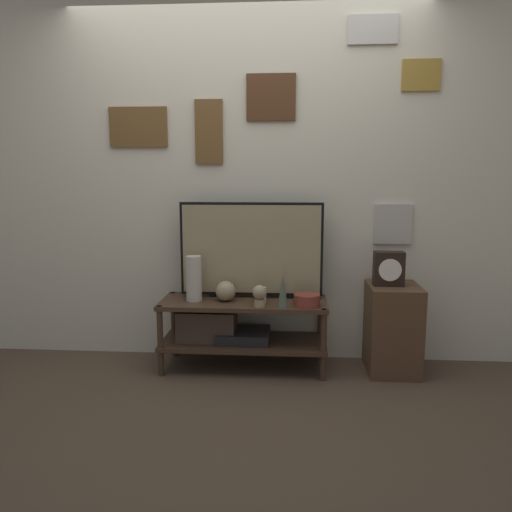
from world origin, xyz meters
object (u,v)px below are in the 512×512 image
mantel_clock (389,269)px  candle_jar (261,295)px  vase_tall_ceramic (194,279)px  vase_slim_bronze (283,291)px  vase_wide_bowl (307,300)px  decorative_bust (260,295)px  television (251,249)px  vase_round_glass (226,291)px

mantel_clock → candle_jar: bearing=-175.5°
vase_tall_ceramic → vase_slim_bronze: (0.61, -0.13, -0.05)m
vase_wide_bowl → decorative_bust: 0.32m
television → candle_jar: (0.08, -0.15, -0.29)m
vase_slim_bronze → candle_jar: (-0.15, 0.11, -0.06)m
vase_wide_bowl → mantel_clock: mantel_clock is taller
vase_tall_ceramic → vase_round_glass: 0.23m
television → decorative_bust: television is taller
vase_tall_ceramic → vase_round_glass: bearing=2.7°
television → vase_wide_bowl: television is taller
vase_tall_ceramic → candle_jar: vase_tall_ceramic is taller
vase_round_glass → vase_wide_bowl: bearing=-9.7°
vase_wide_bowl → vase_round_glass: bearing=170.3°
vase_tall_ceramic → decorative_bust: 0.48m
vase_slim_bronze → vase_tall_ceramic: bearing=167.6°
decorative_bust → mantel_clock: (0.86, 0.17, 0.15)m
decorative_bust → mantel_clock: 0.89m
vase_tall_ceramic → mantel_clock: (1.32, 0.05, 0.08)m
candle_jar → mantel_clock: 0.88m
vase_tall_ceramic → candle_jar: size_ratio=2.91×
television → vase_slim_bronze: (0.23, -0.26, -0.24)m
mantel_clock → television: bearing=175.0°
mantel_clock → decorative_bust: bearing=-168.8°
vase_wide_bowl → candle_jar: size_ratio=1.62×
television → vase_tall_ceramic: 0.45m
vase_slim_bronze → vase_wide_bowl: 0.18m
candle_jar → mantel_clock: bearing=4.5°
candle_jar → vase_wide_bowl: bearing=-11.5°
candle_jar → decorative_bust: size_ratio=0.74×
television → decorative_bust: (0.08, -0.25, -0.26)m
vase_round_glass → vase_wide_bowl: size_ratio=0.80×
vase_tall_ceramic → vase_slim_bronze: vase_tall_ceramic is taller
vase_tall_ceramic → decorative_bust: (0.46, -0.12, -0.08)m
vase_wide_bowl → vase_tall_ceramic: bearing=173.7°
vase_round_glass → vase_wide_bowl: (0.55, -0.10, -0.03)m
vase_tall_ceramic → vase_wide_bowl: (0.77, -0.09, -0.12)m
vase_slim_bronze → vase_round_glass: bearing=159.9°
television → vase_tall_ceramic: (-0.38, -0.13, -0.19)m
vase_tall_ceramic → mantel_clock: 1.32m
vase_tall_ceramic → vase_round_glass: (0.22, 0.01, -0.09)m
vase_tall_ceramic → candle_jar: 0.47m
vase_slim_bronze → vase_wide_bowl: bearing=17.4°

